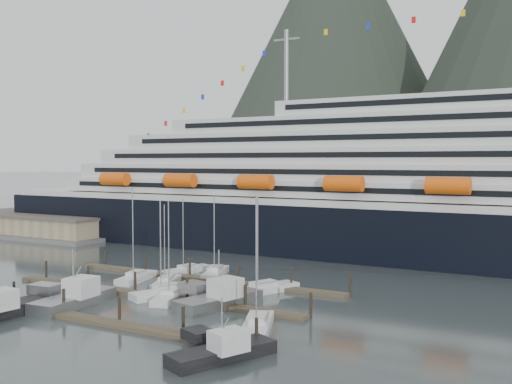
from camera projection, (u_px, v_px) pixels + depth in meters
ground at (162, 306)px, 76.52m from camera, size 1600.00×1600.00×0.00m
cruise_ship at (483, 197)px, 108.72m from camera, size 210.00×30.40×50.30m
warehouse at (39, 226)px, 148.44m from camera, size 46.00×20.00×5.80m
dock_near at (75, 316)px, 70.31m from camera, size 48.18×2.28×3.20m
dock_mid at (147, 295)px, 81.59m from camera, size 48.18×2.28×3.20m
dock_far at (202, 278)px, 92.87m from camera, size 48.18×2.28×3.20m
sailboat_a at (136, 278)px, 92.39m from camera, size 4.40×9.35×14.94m
sailboat_b at (167, 282)px, 89.24m from camera, size 5.52×9.14×12.51m
sailboat_c at (168, 293)px, 81.70m from camera, size 6.95×10.64×13.80m
sailboat_d at (172, 296)px, 80.36m from camera, size 5.67×10.63×13.73m
sailboat_e at (188, 270)px, 99.08m from camera, size 4.60×9.17×12.82m
sailboat_f at (216, 273)px, 96.33m from camera, size 5.92×9.66×13.54m
sailboat_g at (264, 290)px, 84.11m from camera, size 6.81×11.23×14.10m
sailboat_h at (257, 326)px, 65.43m from camera, size 6.44×10.11×15.46m
trawler_b at (73, 298)px, 76.38m from camera, size 9.69×12.70×8.08m
trawler_d at (221, 351)px, 55.83m from camera, size 9.18×11.15×6.36m
trawler_e at (218, 299)px, 76.24m from camera, size 10.07×12.89×8.03m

